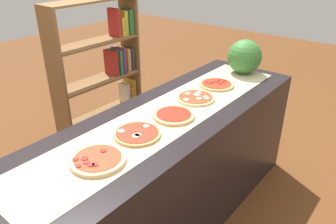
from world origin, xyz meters
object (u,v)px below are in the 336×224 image
Objects in this scene: pizza_mozzarella_1 at (137,134)px; bookshelf at (108,77)px; watermelon at (244,57)px; pizza_plain_2 at (174,115)px; pizza_mozzarella_3 at (195,98)px; pizza_pepperoni_4 at (216,84)px; pizza_pepperoni_0 at (98,159)px.

pizza_mozzarella_1 is 1.42m from bookshelf.
watermelon is (1.31, 0.02, 0.13)m from pizza_mozzarella_1.
pizza_plain_2 is 0.99× the size of pizza_mozzarella_3.
pizza_pepperoni_4 is at bearing 176.52° from watermelon.
pizza_plain_2 and pizza_pepperoni_4 have the same top height.
pizza_pepperoni_0 reaches higher than pizza_mozzarella_1.
bookshelf reaches higher than pizza_mozzarella_1.
pizza_pepperoni_4 is at bearing 2.59° from pizza_mozzarella_3.
watermelon is at bearing -65.79° from bookshelf.
pizza_pepperoni_0 is at bearing -176.89° from pizza_pepperoni_4.
pizza_mozzarella_1 is at bearing -179.15° from watermelon.
pizza_mozzarella_1 is 0.62m from pizza_mozzarella_3.
bookshelf is at bearing 47.01° from pizza_pepperoni_0.
pizza_mozzarella_1 is at bearing -124.46° from bookshelf.
pizza_plain_2 is at bearing -174.01° from pizza_pepperoni_4.
pizza_pepperoni_0 is 1.04× the size of pizza_pepperoni_4.
bookshelf is (0.18, 1.13, -0.18)m from pizza_mozzarella_3.
pizza_mozzarella_3 is 0.95× the size of watermelon.
pizza_mozzarella_1 is at bearing -177.29° from pizza_mozzarella_3.
bookshelf is at bearing 114.21° from watermelon.
pizza_pepperoni_0 is at bearing -132.99° from bookshelf.
watermelon reaches higher than pizza_pepperoni_4.
pizza_plain_2 is 1.01m from watermelon.
watermelon is (0.39, -0.02, 0.13)m from pizza_pepperoni_4.
pizza_mozzarella_3 is at bearing 9.35° from pizza_plain_2.
pizza_plain_2 is at bearing -4.00° from pizza_mozzarella_1.
pizza_plain_2 is (0.61, 0.00, -0.00)m from pizza_pepperoni_0.
pizza_mozzarella_3 is at bearing -99.12° from bookshelf.
watermelon is at bearing -3.48° from pizza_pepperoni_4.
pizza_plain_2 is at bearing -170.65° from pizza_mozzarella_3.
pizza_plain_2 is at bearing 0.21° from pizza_pepperoni_0.
pizza_pepperoni_4 is (1.23, 0.07, -0.00)m from pizza_pepperoni_0.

